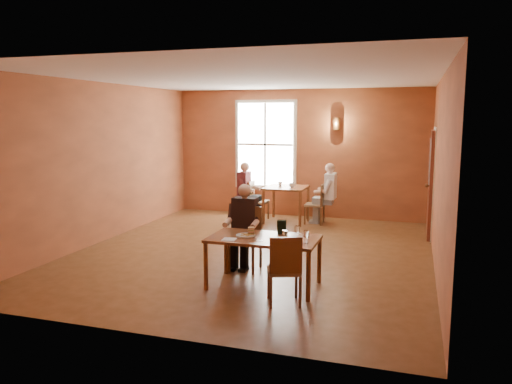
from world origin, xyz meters
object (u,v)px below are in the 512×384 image
(chair_diner_white, at_px, (315,204))
(diner_maroon, at_px, (258,192))
(main_table, at_px, (264,262))
(diner_main, at_px, (244,230))
(diner_white, at_px, (316,195))
(second_table, at_px, (286,204))
(chair_diner_maroon, at_px, (259,201))
(chair_empty, at_px, (284,269))
(chair_diner_main, at_px, (245,239))

(chair_diner_white, bearing_deg, diner_maroon, 90.00)
(main_table, distance_m, diner_main, 0.84)
(chair_diner_white, distance_m, diner_white, 0.21)
(main_table, height_order, second_table, second_table)
(chair_diner_white, relative_size, diner_maroon, 0.69)
(chair_diner_white, xyz_separation_m, diner_maroon, (-1.33, 0.00, 0.20))
(chair_diner_white, xyz_separation_m, chair_diner_maroon, (-1.30, 0.00, 0.00))
(second_table, distance_m, diner_white, 0.73)
(diner_main, relative_size, diner_white, 0.97)
(main_table, height_order, chair_empty, chair_empty)
(second_table, height_order, chair_diner_white, chair_diner_white)
(diner_main, xyz_separation_m, diner_white, (0.40, 3.73, 0.02))
(chair_diner_maroon, relative_size, diner_maroon, 0.69)
(main_table, xyz_separation_m, diner_maroon, (-1.46, 4.35, 0.29))
(main_table, bearing_deg, chair_diner_main, 127.57)
(diner_white, distance_m, chair_diner_maroon, 1.35)
(diner_main, bearing_deg, chair_empty, 128.85)
(main_table, distance_m, diner_white, 4.36)
(chair_diner_main, distance_m, diner_white, 3.72)
(chair_diner_maroon, bearing_deg, diner_white, 90.00)
(chair_empty, bearing_deg, chair_diner_main, 107.25)
(chair_diner_white, height_order, diner_maroon, diner_maroon)
(diner_main, xyz_separation_m, chair_empty, (0.93, -1.15, -0.18))
(second_table, distance_m, chair_diner_maroon, 0.65)
(chair_diner_main, distance_m, diner_maroon, 3.82)
(chair_diner_main, relative_size, chair_diner_maroon, 1.09)
(chair_diner_white, bearing_deg, main_table, -178.27)
(main_table, height_order, diner_white, diner_white)
(second_table, bearing_deg, diner_white, 0.00)
(chair_diner_white, distance_m, diner_maroon, 1.34)
(chair_empty, relative_size, chair_diner_maroon, 1.02)
(chair_empty, distance_m, diner_maroon, 5.24)
(chair_diner_main, bearing_deg, diner_maroon, -75.43)
(diner_main, distance_m, chair_diner_white, 3.75)
(main_table, bearing_deg, chair_diner_maroon, 108.22)
(chair_diner_main, distance_m, chair_diner_white, 3.72)
(diner_main, distance_m, chair_diner_maroon, 3.85)
(diner_maroon, bearing_deg, second_table, 90.00)
(second_table, distance_m, diner_maroon, 0.72)
(main_table, height_order, diner_main, diner_main)
(diner_white, bearing_deg, chair_diner_white, 90.00)
(main_table, xyz_separation_m, diner_main, (-0.50, 0.62, 0.28))
(chair_diner_white, bearing_deg, second_table, 90.00)
(second_table, xyz_separation_m, chair_diner_maroon, (-0.65, 0.00, 0.05))
(second_table, bearing_deg, diner_maroon, 180.00)
(chair_diner_maroon, bearing_deg, second_table, 90.00)
(chair_diner_main, distance_m, chair_empty, 1.51)
(chair_diner_main, bearing_deg, chair_diner_white, -95.70)
(chair_diner_main, bearing_deg, diner_white, -96.16)
(chair_diner_maroon, bearing_deg, main_table, 18.22)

